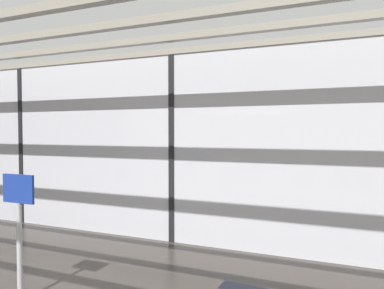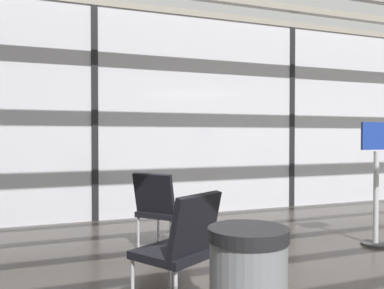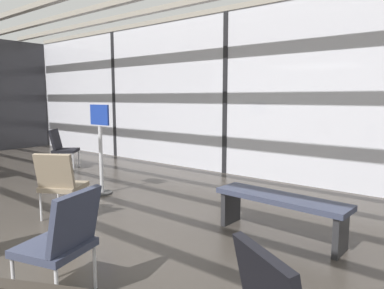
# 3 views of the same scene
# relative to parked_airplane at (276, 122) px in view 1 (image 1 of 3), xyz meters

# --- Properties ---
(glass_curtain_wall) EXTENTS (14.00, 0.08, 3.23)m
(glass_curtain_wall) POSITION_rel_parked_airplane_xyz_m (-0.88, -5.46, -0.58)
(glass_curtain_wall) COLOR silver
(glass_curtain_wall) RESTS_ON ground
(window_mullion_0) EXTENTS (0.10, 0.12, 3.23)m
(window_mullion_0) POSITION_rel_parked_airplane_xyz_m (-4.38, -5.46, -0.58)
(window_mullion_0) COLOR black
(window_mullion_0) RESTS_ON ground
(window_mullion_1) EXTENTS (0.10, 0.12, 3.23)m
(window_mullion_1) POSITION_rel_parked_airplane_xyz_m (-0.88, -5.46, -0.58)
(window_mullion_1) COLOR black
(window_mullion_1) RESTS_ON ground
(parked_airplane) EXTENTS (12.08, 4.38, 4.38)m
(parked_airplane) POSITION_rel_parked_airplane_xyz_m (0.00, 0.00, 0.00)
(parked_airplane) COLOR silver
(parked_airplane) RESTS_ON ground
(info_sign) EXTENTS (0.44, 0.32, 1.44)m
(info_sign) POSITION_rel_parked_airplane_xyz_m (-1.52, -8.09, -1.51)
(info_sign) COLOR #333333
(info_sign) RESTS_ON ground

